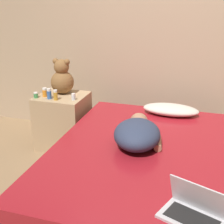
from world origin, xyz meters
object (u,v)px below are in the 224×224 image
bottle_blue (49,94)px  bottle_green (36,95)px  pillow (171,110)px  teddy_bear (62,78)px  person_lying (138,133)px  bottle_orange (45,92)px  bottle_amber (55,95)px  laptop (194,211)px  bottle_clear (73,97)px

bottle_blue → bottle_green: size_ratio=1.81×
bottle_blue → bottle_green: bearing=-174.8°
pillow → teddy_bear: teddy_bear is taller
bottle_green → teddy_bear: bearing=48.7°
person_lying → bottle_green: bearing=148.0°
bottle_orange → bottle_blue: 0.10m
bottle_green → bottle_amber: 0.23m
laptop → bottle_amber: (-1.45, 1.27, 0.13)m
person_lying → bottle_amber: bottle_amber is taller
bottle_orange → bottle_green: (-0.07, -0.07, -0.02)m
pillow → bottle_orange: bottle_orange is taller
pillow → bottle_clear: bottle_clear is taller
person_lying → bottle_blue: 1.17m
bottle_orange → bottle_green: size_ratio=1.57×
teddy_bear → bottle_amber: (0.03, -0.23, -0.11)m
teddy_bear → bottle_green: (-0.20, -0.23, -0.14)m
bottle_blue → pillow: bearing=11.1°
pillow → bottle_amber: bottle_amber is taller
pillow → bottle_green: (-1.37, -0.25, 0.10)m
teddy_bear → bottle_orange: size_ratio=4.06×
laptop → pillow: bearing=123.2°
laptop → bottle_clear: laptop is taller
bottle_amber → laptop: bearing=-41.0°
bottle_green → pillow: bearing=10.5°
pillow → bottle_amber: size_ratio=5.21×
person_lying → bottle_blue: size_ratio=6.01×
bottle_amber → bottle_clear: bottle_amber is taller
person_lying → bottle_blue: bearing=144.6°
bottle_orange → bottle_green: bottle_orange is taller
pillow → bottle_clear: bearing=-168.1°
bottle_orange → bottle_clear: bearing=-3.2°
bottle_amber → bottle_clear: 0.18m
teddy_bear → bottle_orange: teddy_bear is taller
laptop → bottle_blue: 2.00m
bottle_blue → bottle_orange: bearing=146.1°
teddy_bear → bottle_orange: bearing=-129.3°
pillow → person_lying: size_ratio=0.85×
teddy_bear → bottle_green: 0.33m
teddy_bear → bottle_clear: size_ratio=5.49×
person_lying → bottle_clear: person_lying is taller
pillow → bottle_amber: 1.17m
bottle_blue → teddy_bear: bearing=76.5°
teddy_bear → pillow: bearing=1.2°
person_lying → bottle_clear: 0.96m
laptop → bottle_blue: (-1.53, 1.28, 0.13)m
person_lying → bottle_green: 1.29m
pillow → teddy_bear: 1.19m
pillow → bottle_orange: size_ratio=5.93×
bottle_blue → bottle_green: (-0.15, -0.01, -0.02)m
pillow → bottle_orange: 1.32m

